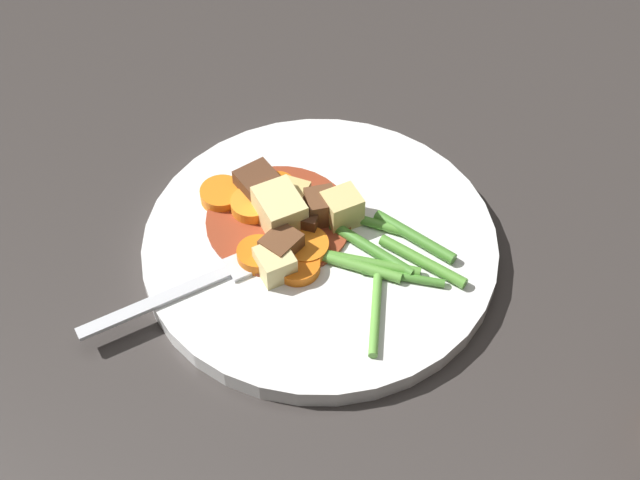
{
  "coord_description": "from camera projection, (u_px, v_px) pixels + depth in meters",
  "views": [
    {
      "loc": [
        -0.13,
        0.43,
        0.55
      ],
      "look_at": [
        0.0,
        0.0,
        0.02
      ],
      "focal_mm": 52.02,
      "sensor_mm": 36.0,
      "label": 1
    }
  ],
  "objects": [
    {
      "name": "ground_plane",
      "position": [
        320.0,
        253.0,
        0.71
      ],
      "size": [
        3.0,
        3.0,
        0.0
      ],
      "primitive_type": "plane",
      "color": "#383330"
    },
    {
      "name": "dinner_plate",
      "position": [
        320.0,
        246.0,
        0.7
      ],
      "size": [
        0.27,
        0.27,
        0.02
      ],
      "primitive_type": "cylinder",
      "color": "white",
      "rests_on": "ground_plane"
    },
    {
      "name": "stew_sauce",
      "position": [
        279.0,
        220.0,
        0.71
      ],
      "size": [
        0.11,
        0.11,
        0.0
      ],
      "primitive_type": "cylinder",
      "color": "#93381E",
      "rests_on": "dinner_plate"
    },
    {
      "name": "carrot_slice_0",
      "position": [
        222.0,
        195.0,
        0.72
      ],
      "size": [
        0.04,
        0.04,
        0.01
      ],
      "primitive_type": "cylinder",
      "rotation": [
        0.0,
        0.0,
        3.53
      ],
      "color": "orange",
      "rests_on": "dinner_plate"
    },
    {
      "name": "carrot_slice_1",
      "position": [
        298.0,
        266.0,
        0.67
      ],
      "size": [
        0.05,
        0.05,
        0.01
      ],
      "primitive_type": "cylinder",
      "rotation": [
        0.0,
        0.0,
        5.53
      ],
      "color": "orange",
      "rests_on": "dinner_plate"
    },
    {
      "name": "carrot_slice_2",
      "position": [
        252.0,
        206.0,
        0.71
      ],
      "size": [
        0.04,
        0.04,
        0.01
      ],
      "primitive_type": "cylinder",
      "rotation": [
        0.0,
        0.0,
        1.77
      ],
      "color": "orange",
      "rests_on": "dinner_plate"
    },
    {
      "name": "carrot_slice_3",
      "position": [
        258.0,
        255.0,
        0.68
      ],
      "size": [
        0.04,
        0.04,
        0.01
      ],
      "primitive_type": "cylinder",
      "rotation": [
        0.0,
        0.0,
        2.05
      ],
      "color": "orange",
      "rests_on": "dinner_plate"
    },
    {
      "name": "carrot_slice_4",
      "position": [
        278.0,
        189.0,
        0.72
      ],
      "size": [
        0.03,
        0.03,
        0.01
      ],
      "primitive_type": "cylinder",
      "rotation": [
        0.0,
        0.0,
        3.04
      ],
      "color": "orange",
      "rests_on": "dinner_plate"
    },
    {
      "name": "carrot_slice_5",
      "position": [
        305.0,
        247.0,
        0.68
      ],
      "size": [
        0.04,
        0.04,
        0.01
      ],
      "primitive_type": "cylinder",
      "rotation": [
        0.0,
        0.0,
        3.38
      ],
      "color": "orange",
      "rests_on": "dinner_plate"
    },
    {
      "name": "potato_chunk_0",
      "position": [
        342.0,
        208.0,
        0.7
      ],
      "size": [
        0.04,
        0.04,
        0.03
      ],
      "primitive_type": "cube",
      "rotation": [
        0.0,
        0.0,
        5.48
      ],
      "color": "#E5CC7A",
      "rests_on": "dinner_plate"
    },
    {
      "name": "potato_chunk_1",
      "position": [
        275.0,
        263.0,
        0.67
      ],
      "size": [
        0.04,
        0.04,
        0.02
      ],
      "primitive_type": "cube",
      "rotation": [
        0.0,
        0.0,
        5.49
      ],
      "color": "#EAD68C",
      "rests_on": "dinner_plate"
    },
    {
      "name": "potato_chunk_2",
      "position": [
        280.0,
        211.0,
        0.69
      ],
      "size": [
        0.05,
        0.05,
        0.03
      ],
      "primitive_type": "cube",
      "rotation": [
        0.0,
        0.0,
        0.77
      ],
      "color": "#EAD68C",
      "rests_on": "dinner_plate"
    },
    {
      "name": "potato_chunk_3",
      "position": [
        291.0,
        199.0,
        0.71
      ],
      "size": [
        0.02,
        0.03,
        0.02
      ],
      "primitive_type": "cube",
      "rotation": [
        0.0,
        0.0,
        1.51
      ],
      "color": "#DBBC6B",
      "rests_on": "dinner_plate"
    },
    {
      "name": "meat_chunk_0",
      "position": [
        303.0,
        216.0,
        0.7
      ],
      "size": [
        0.03,
        0.03,
        0.02
      ],
      "primitive_type": "cube",
      "rotation": [
        0.0,
        0.0,
        0.02
      ],
      "color": "#4C2B19",
      "rests_on": "dinner_plate"
    },
    {
      "name": "meat_chunk_1",
      "position": [
        321.0,
        208.0,
        0.7
      ],
      "size": [
        0.03,
        0.03,
        0.03
      ],
      "primitive_type": "cube",
      "rotation": [
        0.0,
        0.0,
        3.68
      ],
      "color": "brown",
      "rests_on": "dinner_plate"
    },
    {
      "name": "meat_chunk_2",
      "position": [
        281.0,
        248.0,
        0.68
      ],
      "size": [
        0.03,
        0.03,
        0.02
      ],
      "primitive_type": "cube",
      "rotation": [
        0.0,
        0.0,
        5.91
      ],
      "color": "brown",
      "rests_on": "dinner_plate"
    },
    {
      "name": "meat_chunk_3",
      "position": [
        259.0,
        186.0,
        0.72
      ],
      "size": [
        0.04,
        0.04,
        0.02
      ],
      "primitive_type": "cube",
      "rotation": [
        0.0,
        0.0,
        0.91
      ],
      "color": "#56331E",
      "rests_on": "dinner_plate"
    },
    {
      "name": "green_bean_0",
      "position": [
        357.0,
        266.0,
        0.67
      ],
      "size": [
        0.07,
        0.01,
        0.01
      ],
      "primitive_type": "cylinder",
      "rotation": [
        0.0,
        1.57,
        6.24
      ],
      "color": "#66AD42",
      "rests_on": "dinner_plate"
    },
    {
      "name": "green_bean_1",
      "position": [
        371.0,
        251.0,
        0.68
      ],
      "size": [
        0.07,
        0.03,
        0.01
      ],
      "primitive_type": "cylinder",
      "rotation": [
        0.0,
        1.57,
        5.91
      ],
      "color": "#4C8E33",
      "rests_on": "dinner_plate"
    },
    {
      "name": "green_bean_2",
      "position": [
        403.0,
        277.0,
        0.67
      ],
      "size": [
        0.06,
        0.01,
        0.01
      ],
      "primitive_type": "cylinder",
      "rotation": [
        0.0,
        1.57,
        6.38
      ],
      "color": "#4C8E33",
      "rests_on": "dinner_plate"
    },
    {
      "name": "green_bean_3",
      "position": [
        369.0,
        263.0,
        0.68
      ],
      "size": [
        0.08,
        0.01,
        0.01
      ],
      "primitive_type": "cylinder",
      "rotation": [
        0.0,
        1.57,
        6.35
      ],
      "color": "#599E38",
      "rests_on": "dinner_plate"
    },
    {
      "name": "green_bean_4",
      "position": [
        376.0,
        313.0,
        0.65
      ],
      "size": [
        0.02,
        0.07,
        0.01
      ],
      "primitive_type": "cylinder",
      "rotation": [
        0.0,
        1.57,
        4.93
      ],
      "color": "#66AD42",
      "rests_on": "dinner_plate"
    },
    {
      "name": "green_bean_5",
      "position": [
        415.0,
        237.0,
        0.69
      ],
      "size": [
        0.07,
        0.03,
        0.01
      ],
      "primitive_type": "cylinder",
      "rotation": [
        0.0,
        1.57,
        5.92
      ],
      "color": "#4C8E33",
      "rests_on": "dinner_plate"
    },
    {
      "name": "green_bean_6",
      "position": [
        357.0,
        219.0,
        0.7
      ],
      "size": [
        0.08,
        0.01,
        0.01
      ],
      "primitive_type": "cylinder",
      "rotation": [
        0.0,
        1.57,
        6.23
      ],
      "color": "#599E38",
      "rests_on": "dinner_plate"
    },
    {
      "name": "green_bean_7",
      "position": [
        422.0,
        264.0,
        0.68
      ],
      "size": [
        0.07,
        0.03,
        0.01
      ],
      "primitive_type": "cylinder",
      "rotation": [
        0.0,
        1.57,
        5.97
      ],
      "color": "#599E38",
      "rests_on": "dinner_plate"
    },
    {
      "name": "fork",
      "position": [
        201.0,
        283.0,
        0.67
      ],
      "size": [
        0.13,
        0.14,
        0.0
      ],
      "color": "silver",
      "rests_on": "dinner_plate"
    }
  ]
}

